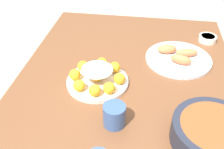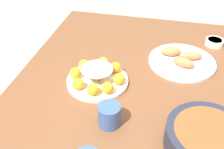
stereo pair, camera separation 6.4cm
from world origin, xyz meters
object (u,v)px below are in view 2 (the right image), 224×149
at_px(cake_plate, 97,77).
at_px(dining_table, 126,100).
at_px(serving_bowl, 208,139).
at_px(seafood_platter, 182,60).
at_px(cup_near, 109,115).
at_px(sauce_bowl, 214,42).

bearing_deg(cake_plate, dining_table, 105.75).
relative_size(dining_table, serving_bowl, 4.84).
distance_m(cake_plate, serving_bowl, 0.49).
distance_m(dining_table, cake_plate, 0.18).
xyz_separation_m(dining_table, seafood_platter, (-0.19, 0.22, 0.12)).
relative_size(dining_table, seafood_platter, 4.19).
height_order(cake_plate, serving_bowl, cake_plate).
relative_size(dining_table, cup_near, 15.50).
bearing_deg(sauce_bowl, cake_plate, -49.36).
height_order(seafood_platter, cup_near, cup_near).
relative_size(serving_bowl, sauce_bowl, 2.92).
distance_m(seafood_platter, cup_near, 0.50).
height_order(sauce_bowl, seafood_platter, seafood_platter).
bearing_deg(dining_table, sauce_bowl, 135.97).
xyz_separation_m(serving_bowl, cup_near, (-0.03, -0.32, -0.00)).
relative_size(dining_table, cake_plate, 4.97).
height_order(dining_table, cake_plate, cake_plate).
distance_m(serving_bowl, seafood_platter, 0.47).
xyz_separation_m(cake_plate, serving_bowl, (0.24, 0.42, 0.01)).
height_order(dining_table, seafood_platter, seafood_platter).
xyz_separation_m(dining_table, cup_near, (0.24, -0.02, 0.14)).
distance_m(cake_plate, seafood_platter, 0.41).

